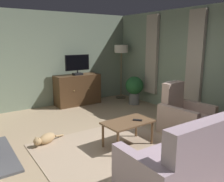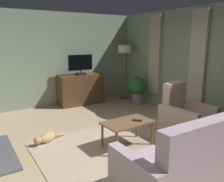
{
  "view_description": "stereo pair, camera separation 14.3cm",
  "coord_description": "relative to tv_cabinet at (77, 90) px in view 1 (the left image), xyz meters",
  "views": [
    {
      "loc": [
        -2.35,
        -3.15,
        1.93
      ],
      "look_at": [
        0.06,
        0.41,
        0.99
      ],
      "focal_mm": 37.67,
      "sensor_mm": 36.0,
      "label": 1
    },
    {
      "loc": [
        -2.23,
        -3.23,
        1.93
      ],
      "look_at": [
        0.06,
        0.41,
        0.99
      ],
      "focal_mm": 37.67,
      "sensor_mm": 36.0,
      "label": 2
    }
  ],
  "objects": [
    {
      "name": "curtain_panel_near",
      "position": [
        1.85,
        -2.71,
        1.06
      ],
      "size": [
        0.1,
        0.44,
        2.27
      ],
      "primitive_type": "cube",
      "color": "#B2A393"
    },
    {
      "name": "television",
      "position": [
        0.0,
        -0.05,
        0.79
      ],
      "size": [
        0.75,
        0.2,
        0.59
      ],
      "color": "black",
      "rests_on": "tv_cabinet"
    },
    {
      "name": "rug_central",
      "position": [
        -0.88,
        -3.06,
        -0.42
      ],
      "size": [
        2.45,
        2.04,
        0.01
      ],
      "primitive_type": "cube",
      "color": "tan",
      "rests_on": "ground_plane"
    },
    {
      "name": "cat",
      "position": [
        -1.74,
        -2.2,
        -0.33
      ],
      "size": [
        0.67,
        0.34,
        0.21
      ],
      "color": "tan",
      "rests_on": "ground_plane"
    },
    {
      "name": "floor_lamp",
      "position": [
        1.53,
        -0.13,
        1.06
      ],
      "size": [
        0.44,
        0.44,
        1.76
      ],
      "color": "#4C4233",
      "rests_on": "ground_plane"
    },
    {
      "name": "armchair_in_far_corner",
      "position": [
        0.9,
        -3.26,
        -0.11
      ],
      "size": [
        0.92,
        1.0,
        1.05
      ],
      "color": "#BC9E8E",
      "rests_on": "ground_plane"
    },
    {
      "name": "wall_right_with_window",
      "position": [
        1.96,
        -3.17,
        0.92
      ],
      "size": [
        0.1,
        7.53,
        2.71
      ],
      "primitive_type": "cube",
      "color": "gray",
      "rests_on": "ground_plane"
    },
    {
      "name": "sofa_floral",
      "position": [
        -0.42,
        -4.54,
        -0.1
      ],
      "size": [
        2.08,
        0.91,
        1.02
      ],
      "color": "#AD93A3",
      "rests_on": "ground_plane"
    },
    {
      "name": "wall_back",
      "position": [
        -0.67,
        0.35,
        0.92
      ],
      "size": [
        5.77,
        0.1,
        2.71
      ],
      "primitive_type": "cube",
      "color": "gray",
      "rests_on": "ground_plane"
    },
    {
      "name": "tv_remote",
      "position": [
        -0.35,
        -3.2,
        0.06
      ],
      "size": [
        0.15,
        0.16,
        0.02
      ],
      "primitive_type": "cube",
      "rotation": [
        0.0,
        0.0,
        5.44
      ],
      "color": "black",
      "rests_on": "coffee_table"
    },
    {
      "name": "potted_plant_tall_palm_by_window",
      "position": [
        1.43,
        -0.96,
        0.08
      ],
      "size": [
        0.54,
        0.54,
        0.85
      ],
      "color": "slate",
      "rests_on": "ground_plane"
    },
    {
      "name": "ground_plane",
      "position": [
        -0.67,
        -3.17,
        -0.45
      ],
      "size": [
        5.77,
        7.53,
        0.04
      ],
      "primitive_type": "cube",
      "color": "tan"
    },
    {
      "name": "coffee_table",
      "position": [
        -0.51,
        -3.13,
        -0.01
      ],
      "size": [
        0.93,
        0.58,
        0.48
      ],
      "color": "brown",
      "rests_on": "ground_plane"
    },
    {
      "name": "curtain_panel_far",
      "position": [
        1.85,
        -1.21,
        1.06
      ],
      "size": [
        0.1,
        0.44,
        2.27
      ],
      "primitive_type": "cube",
      "color": "#B2A393"
    },
    {
      "name": "tv_cabinet",
      "position": [
        0.0,
        0.0,
        0.0
      ],
      "size": [
        1.33,
        0.57,
        0.9
      ],
      "color": "#352315",
      "rests_on": "ground_plane"
    }
  ]
}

